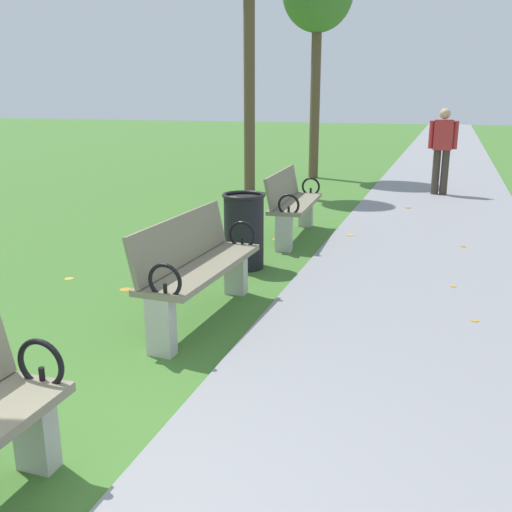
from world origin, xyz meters
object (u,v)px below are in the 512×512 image
pedestrian_walking (442,147)px  trash_bin (244,231)px  park_bench_3 (292,202)px  park_bench_2 (197,265)px

pedestrian_walking → trash_bin: bearing=-108.7°
park_bench_3 → park_bench_2: bearing=-90.0°
park_bench_3 → trash_bin: size_ratio=1.93×
park_bench_2 → park_bench_3: size_ratio=1.00×
park_bench_3 → pedestrian_walking: 4.65m
park_bench_3 → trash_bin: 1.56m
park_bench_2 → trash_bin: park_bench_2 is taller
trash_bin → park_bench_2: bearing=-84.8°
park_bench_2 → park_bench_3: bearing=90.0°
park_bench_2 → trash_bin: bearing=95.2°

